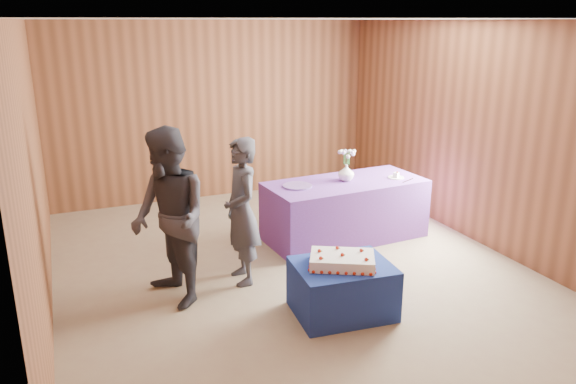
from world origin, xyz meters
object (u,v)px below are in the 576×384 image
vase (346,173)px  guest_left (242,212)px  cake_table (342,289)px  sheet_cake (342,260)px  serving_table (345,210)px  guest_right (169,218)px

vase → guest_left: bearing=-155.8°
cake_table → sheet_cake: sheet_cake is taller
sheet_cake → guest_left: 1.25m
guest_left → serving_table: bearing=114.7°
serving_table → sheet_cake: serving_table is taller
serving_table → guest_left: guest_left is taller
cake_table → sheet_cake: 0.31m
sheet_cake → guest_left: size_ratio=0.47×
vase → guest_left: size_ratio=0.13×
guest_left → guest_right: guest_right is taller
serving_table → guest_right: (-2.37, -0.87, 0.50)m
sheet_cake → serving_table: bearing=89.1°
sheet_cake → guest_right: size_ratio=0.42×
serving_table → vase: 0.48m
cake_table → sheet_cake: bearing=-136.0°
sheet_cake → cake_table: bearing=66.9°
cake_table → serving_table: (0.94, 1.72, 0.12)m
sheet_cake → vase: (0.98, 1.77, 0.30)m
sheet_cake → vase: vase is taller
vase → guest_left: 1.78m
vase → guest_right: size_ratio=0.12×
cake_table → serving_table: serving_table is taller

